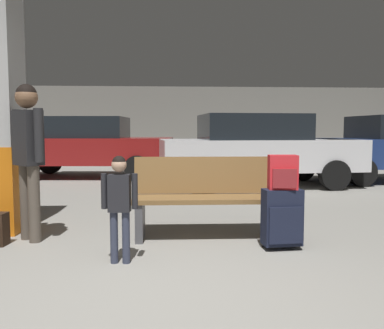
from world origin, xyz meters
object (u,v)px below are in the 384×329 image
parked_car_near (257,148)px  parked_car_far (88,145)px  child (119,197)px  suitcase (282,218)px  backpack_bright (283,173)px  adult (28,145)px  bench (206,198)px

parked_car_near → parked_car_far: same height
child → parked_car_near: (2.31, 4.93, 0.21)m
suitcase → backpack_bright: backpack_bright is taller
parked_car_near → parked_car_far: bearing=153.8°
parked_car_near → adult: bearing=-129.2°
suitcase → adult: bearing=169.8°
parked_car_far → backpack_bright: bearing=-64.2°
backpack_bright → suitcase: bearing=21.5°
parked_car_far → adult: bearing=-85.0°
child → parked_car_far: 7.02m
suitcase → backpack_bright: bearing=-158.5°
backpack_bright → bench: bearing=144.4°
bench → parked_car_far: size_ratio=0.38×
suitcase → parked_car_far: (-3.14, 6.49, 0.48)m
bench → parked_car_near: parked_car_near is taller
suitcase → backpack_bright: (-0.00, -0.00, 0.45)m
backpack_bright → child: bearing=-167.6°
bench → suitcase: size_ratio=2.66×
bench → parked_car_near: bearing=70.3°
parked_car_near → bench: bearing=-109.7°
child → parked_car_near: parked_car_near is taller
child → adult: adult is taller
bench → backpack_bright: bearing=-35.6°
backpack_bright → child: child is taller
bench → parked_car_far: 6.46m
suitcase → adult: 2.75m
suitcase → child: 1.63m
bench → child: bearing=-134.7°
adult → suitcase: bearing=-10.2°
bench → backpack_bright: size_ratio=4.73×
bench → parked_car_far: parked_car_far is taller
bench → child: 1.21m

